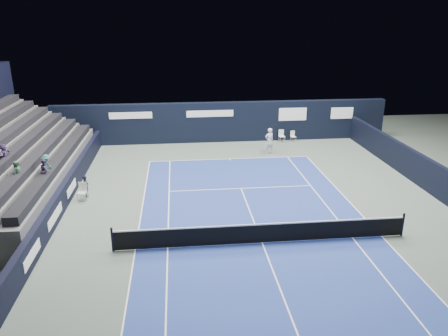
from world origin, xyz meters
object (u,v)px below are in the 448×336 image
object	(u,v)px
folding_chair_back_a	(282,135)
line_judge_chair	(82,190)
tennis_player	(269,141)
tennis_net	(262,233)
folding_chair_back_b	(293,135)

from	to	relation	value
folding_chair_back_a	line_judge_chair	xyz separation A→B (m)	(-13.31, -10.16, 0.02)
folding_chair_back_a	line_judge_chair	bearing A→B (deg)	-148.81
folding_chair_back_a	tennis_player	bearing A→B (deg)	-125.29
folding_chair_back_a	tennis_net	xyz separation A→B (m)	(-4.60, -15.84, -0.04)
line_judge_chair	tennis_net	size ratio (longest dim) A/B	0.08
line_judge_chair	tennis_net	world-z (taller)	tennis_net
tennis_net	tennis_player	size ratio (longest dim) A/B	6.95
line_judge_chair	tennis_net	distance (m)	10.40
tennis_net	tennis_player	xyz separation A→B (m)	(3.00, 12.96, 0.42)
tennis_player	tennis_net	bearing A→B (deg)	-103.01
folding_chair_back_a	tennis_player	distance (m)	3.32
line_judge_chair	tennis_net	bearing A→B (deg)	-21.43
folding_chair_back_a	folding_chair_back_b	distance (m)	0.92
folding_chair_back_a	folding_chair_back_b	world-z (taller)	folding_chair_back_a
folding_chair_back_b	tennis_player	xyz separation A→B (m)	(-2.52, -2.87, 0.45)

